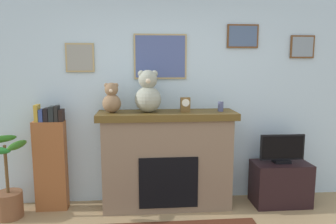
{
  "coord_description": "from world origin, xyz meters",
  "views": [
    {
      "loc": [
        -0.32,
        -2.11,
        1.77
      ],
      "look_at": [
        0.01,
        1.71,
        1.18
      ],
      "focal_mm": 34.65,
      "sensor_mm": 36.0,
      "label": 1
    }
  ],
  "objects_px": {
    "tv_stand": "(280,183)",
    "candle_jar": "(221,106)",
    "bookshelf": "(51,161)",
    "teddy_bear_tan": "(112,99)",
    "potted_plant": "(8,191)",
    "television": "(282,149)",
    "fireplace": "(167,159)",
    "teddy_bear_brown": "(148,93)",
    "mantel_clock": "(185,105)"
  },
  "relations": [
    {
      "from": "fireplace",
      "to": "television",
      "type": "xyz_separation_m",
      "value": [
        1.42,
        -0.07,
        0.11
      ]
    },
    {
      "from": "bookshelf",
      "to": "tv_stand",
      "type": "distance_m",
      "value": 2.84
    },
    {
      "from": "potted_plant",
      "to": "bookshelf",
      "type": "bearing_deg",
      "value": 23.25
    },
    {
      "from": "fireplace",
      "to": "television",
      "type": "distance_m",
      "value": 1.43
    },
    {
      "from": "potted_plant",
      "to": "television",
      "type": "xyz_separation_m",
      "value": [
        3.26,
        0.09,
        0.38
      ]
    },
    {
      "from": "teddy_bear_tan",
      "to": "candle_jar",
      "type": "bearing_deg",
      "value": 0.02
    },
    {
      "from": "potted_plant",
      "to": "television",
      "type": "relative_size",
      "value": 1.7
    },
    {
      "from": "candle_jar",
      "to": "teddy_bear_brown",
      "type": "xyz_separation_m",
      "value": [
        -0.87,
        -0.0,
        0.17
      ]
    },
    {
      "from": "teddy_bear_tan",
      "to": "teddy_bear_brown",
      "type": "distance_m",
      "value": 0.43
    },
    {
      "from": "potted_plant",
      "to": "television",
      "type": "distance_m",
      "value": 3.28
    },
    {
      "from": "potted_plant",
      "to": "tv_stand",
      "type": "bearing_deg",
      "value": 1.56
    },
    {
      "from": "television",
      "to": "teddy_bear_tan",
      "type": "relative_size",
      "value": 1.58
    },
    {
      "from": "potted_plant",
      "to": "teddy_bear_tan",
      "type": "relative_size",
      "value": 2.68
    },
    {
      "from": "fireplace",
      "to": "teddy_bear_tan",
      "type": "bearing_deg",
      "value": -178.41
    },
    {
      "from": "bookshelf",
      "to": "television",
      "type": "bearing_deg",
      "value": -2.06
    },
    {
      "from": "bookshelf",
      "to": "potted_plant",
      "type": "xyz_separation_m",
      "value": [
        -0.44,
        -0.19,
        -0.28
      ]
    },
    {
      "from": "television",
      "to": "mantel_clock",
      "type": "xyz_separation_m",
      "value": [
        -1.21,
        0.05,
        0.57
      ]
    },
    {
      "from": "potted_plant",
      "to": "teddy_bear_brown",
      "type": "xyz_separation_m",
      "value": [
        1.61,
        0.14,
        1.09
      ]
    },
    {
      "from": "television",
      "to": "tv_stand",
      "type": "bearing_deg",
      "value": 90.0
    },
    {
      "from": "fireplace",
      "to": "teddy_bear_brown",
      "type": "relative_size",
      "value": 3.32
    },
    {
      "from": "potted_plant",
      "to": "candle_jar",
      "type": "distance_m",
      "value": 2.65
    },
    {
      "from": "bookshelf",
      "to": "teddy_bear_brown",
      "type": "height_order",
      "value": "teddy_bear_brown"
    },
    {
      "from": "potted_plant",
      "to": "teddy_bear_brown",
      "type": "bearing_deg",
      "value": 4.97
    },
    {
      "from": "bookshelf",
      "to": "fireplace",
      "type": "bearing_deg",
      "value": -1.25
    },
    {
      "from": "fireplace",
      "to": "mantel_clock",
      "type": "bearing_deg",
      "value": -5.07
    },
    {
      "from": "bookshelf",
      "to": "teddy_bear_tan",
      "type": "xyz_separation_m",
      "value": [
        0.75,
        -0.05,
        0.74
      ]
    },
    {
      "from": "potted_plant",
      "to": "television",
      "type": "bearing_deg",
      "value": 1.54
    },
    {
      "from": "tv_stand",
      "to": "candle_jar",
      "type": "xyz_separation_m",
      "value": [
        -0.77,
        0.05,
        0.98
      ]
    },
    {
      "from": "tv_stand",
      "to": "teddy_bear_brown",
      "type": "bearing_deg",
      "value": 178.22
    },
    {
      "from": "mantel_clock",
      "to": "teddy_bear_tan",
      "type": "relative_size",
      "value": 0.49
    },
    {
      "from": "bookshelf",
      "to": "television",
      "type": "xyz_separation_m",
      "value": [
        2.82,
        -0.1,
        0.11
      ]
    },
    {
      "from": "teddy_bear_brown",
      "to": "bookshelf",
      "type": "bearing_deg",
      "value": 177.61
    },
    {
      "from": "potted_plant",
      "to": "tv_stand",
      "type": "height_order",
      "value": "potted_plant"
    },
    {
      "from": "television",
      "to": "teddy_bear_brown",
      "type": "relative_size",
      "value": 1.11
    },
    {
      "from": "bookshelf",
      "to": "television",
      "type": "distance_m",
      "value": 2.82
    },
    {
      "from": "fireplace",
      "to": "potted_plant",
      "type": "bearing_deg",
      "value": -175.08
    },
    {
      "from": "potted_plant",
      "to": "teddy_bear_brown",
      "type": "relative_size",
      "value": 1.89
    },
    {
      "from": "potted_plant",
      "to": "tv_stand",
      "type": "xyz_separation_m",
      "value": [
        3.26,
        0.09,
        -0.06
      ]
    },
    {
      "from": "fireplace",
      "to": "candle_jar",
      "type": "relative_size",
      "value": 14.02
    },
    {
      "from": "fireplace",
      "to": "teddy_bear_brown",
      "type": "xyz_separation_m",
      "value": [
        -0.23,
        -0.02,
        0.81
      ]
    },
    {
      "from": "tv_stand",
      "to": "candle_jar",
      "type": "relative_size",
      "value": 5.85
    },
    {
      "from": "bookshelf",
      "to": "candle_jar",
      "type": "relative_size",
      "value": 10.9
    },
    {
      "from": "candle_jar",
      "to": "teddy_bear_tan",
      "type": "bearing_deg",
      "value": -179.98
    },
    {
      "from": "teddy_bear_brown",
      "to": "tv_stand",
      "type": "bearing_deg",
      "value": -1.78
    },
    {
      "from": "tv_stand",
      "to": "candle_jar",
      "type": "bearing_deg",
      "value": 176.18
    },
    {
      "from": "tv_stand",
      "to": "television",
      "type": "distance_m",
      "value": 0.44
    },
    {
      "from": "fireplace",
      "to": "tv_stand",
      "type": "bearing_deg",
      "value": -2.8
    },
    {
      "from": "potted_plant",
      "to": "candle_jar",
      "type": "bearing_deg",
      "value": 3.24
    },
    {
      "from": "television",
      "to": "candle_jar",
      "type": "xyz_separation_m",
      "value": [
        -0.77,
        0.05,
        0.54
      ]
    },
    {
      "from": "bookshelf",
      "to": "tv_stand",
      "type": "height_order",
      "value": "bookshelf"
    }
  ]
}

